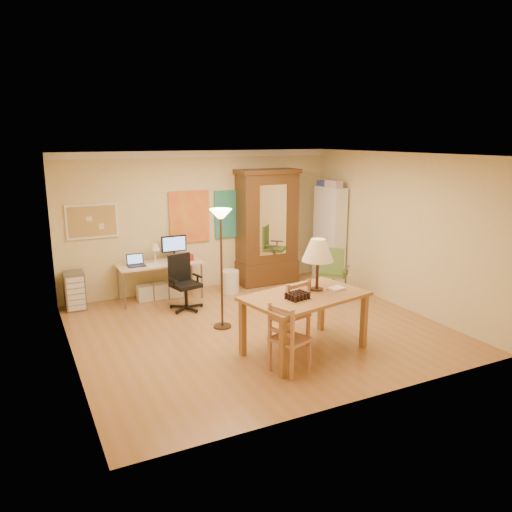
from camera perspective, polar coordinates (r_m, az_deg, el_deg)
name	(u,v)px	position (r m, az deg, el deg)	size (l,w,h in m)	color
floor	(258,328)	(7.98, 0.22, -8.27)	(5.50, 5.50, 0.00)	olive
crown_molding	(200,154)	(9.68, -6.40, 11.53)	(5.50, 0.08, 0.12)	white
corkboard	(92,221)	(9.30, -18.21, 3.80)	(0.90, 0.04, 0.62)	tan
art_panel_left	(189,217)	(9.72, -7.63, 4.45)	(0.80, 0.04, 1.00)	gold
art_panel_right	(232,214)	(10.04, -2.75, 4.84)	(0.75, 0.04, 0.95)	teal
dining_table	(310,282)	(6.95, 6.17, -2.96)	(1.84, 1.32, 1.58)	brown
ladder_chair_back	(291,315)	(7.21, 3.99, -6.74)	(0.55, 0.53, 1.00)	#A3694A
ladder_chair_left	(288,340)	(6.44, 3.71, -9.59)	(0.53, 0.54, 0.93)	#A3694A
torchiere_lamp	(221,233)	(7.62, -4.03, 2.58)	(0.34, 0.34, 1.89)	#3F2C19
computer_desk	(161,277)	(9.44, -10.82, -2.33)	(1.52, 0.67, 1.15)	beige
office_chair_black	(185,295)	(8.83, -8.11, -4.43)	(0.60, 0.60, 0.97)	black
office_chair_green	(333,284)	(9.47, 8.77, -3.18)	(0.64, 0.64, 1.00)	slate
drawer_cart	(75,291)	(9.29, -20.01, -3.74)	(0.34, 0.40, 0.67)	slate
armoire	(267,234)	(10.19, 1.24, 2.49)	(1.27, 0.60, 2.33)	#3E2211
bookshelf	(329,235)	(10.45, 8.37, 2.43)	(0.29, 0.79, 1.97)	white
wastebin	(230,282)	(9.69, -2.99, -2.94)	(0.35, 0.35, 0.44)	silver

